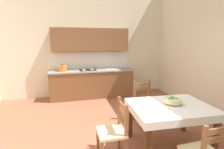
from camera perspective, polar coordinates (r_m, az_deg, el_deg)
name	(u,v)px	position (r m, az deg, el deg)	size (l,w,h in m)	color
ground_plane	(105,144)	(3.35, -2.49, -22.55)	(5.96, 6.41, 0.10)	#99563D
wall_back	(86,35)	(5.72, -8.80, 13.12)	(5.96, 0.12, 4.01)	beige
kitchen_cabinetry	(92,71)	(5.48, -6.91, 1.19)	(2.63, 0.63, 2.20)	brown
dining_table	(170,112)	(3.09, 19.07, -12.01)	(1.37, 1.05, 0.75)	#56331C
dining_chair_tv_side	(114,131)	(2.76, 0.60, -18.62)	(0.42, 0.42, 0.93)	#D1BC89
dining_chair_kitchen_side	(144,103)	(3.88, 10.80, -9.61)	(0.43, 0.43, 0.93)	#D1BC89
fruit_bowl	(173,100)	(3.10, 19.92, -8.25)	(0.30, 0.30, 0.12)	beige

